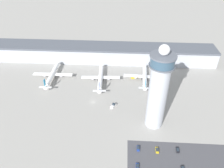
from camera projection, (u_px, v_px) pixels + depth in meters
ground_plane at (93, 102)px, 178.38m from camera, size 1000.00×1000.00×0.00m
terminal_building at (101, 53)px, 230.50m from camera, size 235.39×25.00×17.22m
control_tower at (158, 90)px, 141.48m from camera, size 16.13×16.13×62.00m
airplane_gate_alpha at (52, 74)px, 204.42m from camera, size 37.30×43.96×12.53m
airplane_gate_bravo at (101, 77)px, 199.94m from camera, size 35.76×43.88×12.82m
airplane_gate_charlie at (145, 76)px, 201.51m from camera, size 39.54×39.68×12.71m
service_truck_catering at (113, 106)px, 172.90m from camera, size 5.07×6.28×2.93m
service_truck_fuel at (135, 77)px, 207.35m from camera, size 8.17×5.34×2.59m
car_grey_coupe at (157, 150)px, 138.50m from camera, size 1.82×4.52×1.49m
car_red_hatchback at (137, 166)px, 128.96m from camera, size 1.99×4.42×1.45m
car_black_suv at (138, 148)px, 139.71m from camera, size 1.88×4.27×1.44m
car_green_van at (178, 150)px, 138.62m from camera, size 1.85×4.28×1.38m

